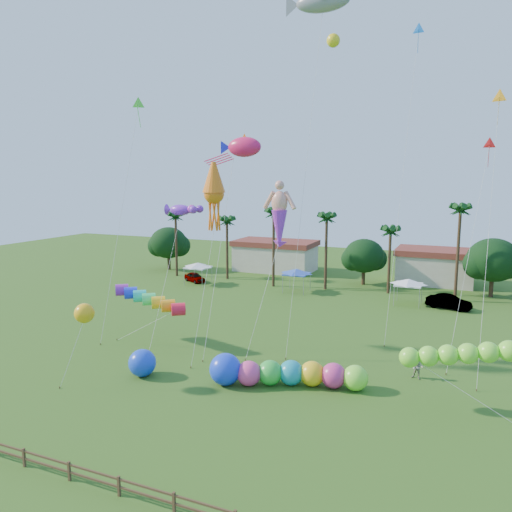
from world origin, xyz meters
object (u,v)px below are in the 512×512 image
at_px(car_a, 195,277).
at_px(spectator_b, 417,367).
at_px(car_b, 449,302).
at_px(caterpillar_inflatable, 282,373).
at_px(blue_ball, 142,363).

height_order(car_a, spectator_b, spectator_b).
xyz_separation_m(car_a, car_b, (33.72, -1.36, 0.13)).
relative_size(car_a, car_b, 0.81).
bearing_deg(caterpillar_inflatable, car_b, 51.75).
xyz_separation_m(spectator_b, blue_ball, (-18.84, -7.58, 0.12)).
distance_m(car_b, caterpillar_inflatable, 28.96).
bearing_deg(spectator_b, caterpillar_inflatable, -134.15).
distance_m(car_b, spectator_b, 22.13).
distance_m(car_a, caterpillar_inflatable, 37.22).
distance_m(car_a, blue_ball, 33.92).
bearing_deg(car_b, spectator_b, -168.69).
height_order(car_a, caterpillar_inflatable, caterpillar_inflatable).
bearing_deg(car_b, blue_ball, 160.39).
distance_m(spectator_b, caterpillar_inflatable, 10.08).
xyz_separation_m(spectator_b, caterpillar_inflatable, (-8.68, -5.12, 0.06)).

